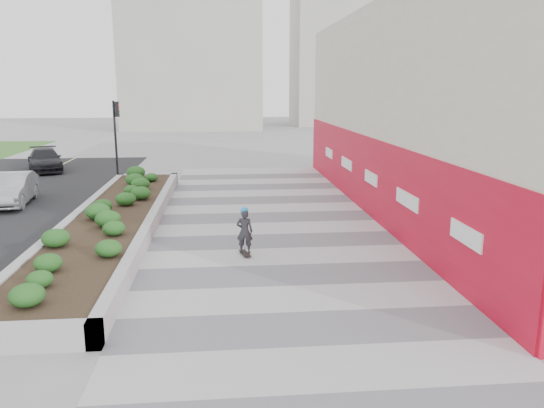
{
  "coord_description": "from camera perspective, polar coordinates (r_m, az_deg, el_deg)",
  "views": [
    {
      "loc": [
        -1.67,
        -11.4,
        4.85
      ],
      "look_at": [
        -0.06,
        5.59,
        1.1
      ],
      "focal_mm": 35.0,
      "sensor_mm": 36.0,
      "label": 1
    }
  ],
  "objects": [
    {
      "name": "distant_bldg_north_l",
      "position": [
        66.68,
        -8.61,
        16.68
      ],
      "size": [
        16.0,
        12.0,
        20.0
      ],
      "primitive_type": "cube",
      "color": "#ADAAA3",
      "rests_on": "ground"
    },
    {
      "name": "ground",
      "position": [
        12.5,
        2.75,
        -10.45
      ],
      "size": [
        160.0,
        160.0,
        0.0
      ],
      "primitive_type": "plane",
      "color": "gray",
      "rests_on": "ground"
    },
    {
      "name": "planter",
      "position": [
        19.31,
        -16.7,
        -1.41
      ],
      "size": [
        3.0,
        18.0,
        0.9
      ],
      "color": "#9E9EA0",
      "rests_on": "ground"
    },
    {
      "name": "manhole_cover",
      "position": [
        15.34,
        3.02,
        -6.04
      ],
      "size": [
        0.44,
        0.44,
        0.01
      ],
      "primitive_type": "cylinder",
      "color": "#595654",
      "rests_on": "ground"
    },
    {
      "name": "traffic_signal_near",
      "position": [
        29.5,
        -16.4,
        7.83
      ],
      "size": [
        0.33,
        0.28,
        4.2
      ],
      "color": "black",
      "rests_on": "ground"
    },
    {
      "name": "car_silver",
      "position": [
        24.91,
        -26.2,
        1.44
      ],
      "size": [
        1.87,
        4.18,
        1.33
      ],
      "primitive_type": "imported",
      "rotation": [
        0.0,
        0.0,
        0.12
      ],
      "color": "#9EA1A6",
      "rests_on": "ground"
    },
    {
      "name": "skateboarder",
      "position": [
        15.56,
        -2.96,
        -2.92
      ],
      "size": [
        0.53,
        0.75,
        1.47
      ],
      "rotation": [
        0.0,
        0.0,
        0.23
      ],
      "color": "beige",
      "rests_on": "ground"
    },
    {
      "name": "car_dark",
      "position": [
        34.42,
        -23.24,
        4.39
      ],
      "size": [
        3.24,
        4.88,
        1.31
      ],
      "primitive_type": "imported",
      "rotation": [
        0.0,
        0.0,
        0.34
      ],
      "color": "black",
      "rests_on": "ground"
    },
    {
      "name": "walkway",
      "position": [
        15.28,
        1.16,
        -6.09
      ],
      "size": [
        8.0,
        36.0,
        0.01
      ],
      "primitive_type": "cube",
      "color": "#A8A8AD",
      "rests_on": "ground"
    },
    {
      "name": "distant_bldg_north_r",
      "position": [
        73.66,
        8.1,
        17.84
      ],
      "size": [
        14.0,
        10.0,
        24.0
      ],
      "primitive_type": "cube",
      "color": "#ADAAA3",
      "rests_on": "ground"
    },
    {
      "name": "building",
      "position": [
        22.15,
        17.84,
        9.55
      ],
      "size": [
        6.04,
        24.08,
        8.0
      ],
      "color": "beige",
      "rests_on": "ground"
    }
  ]
}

